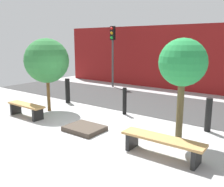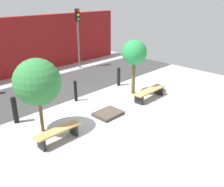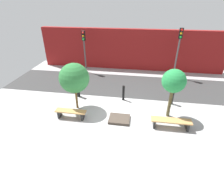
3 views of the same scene
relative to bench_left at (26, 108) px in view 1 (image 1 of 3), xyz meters
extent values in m
plane|color=#A3A3A3|center=(2.65, 0.22, -0.34)|extent=(18.00, 18.00, 0.00)
cube|color=#363636|center=(2.65, 4.57, -0.34)|extent=(18.00, 3.86, 0.01)
cube|color=maroon|center=(2.65, 8.24, 1.44)|extent=(16.20, 0.50, 3.56)
cube|color=black|center=(-0.66, 0.00, -0.13)|extent=(0.10, 0.41, 0.42)
cube|color=black|center=(0.66, 0.00, -0.13)|extent=(0.10, 0.41, 0.42)
cube|color=#B2844C|center=(0.00, 0.00, 0.11)|extent=(1.69, 0.42, 0.06)
cube|color=black|center=(4.48, 0.00, -0.13)|extent=(0.10, 0.48, 0.42)
cube|color=black|center=(6.12, 0.00, -0.13)|extent=(0.10, 0.48, 0.42)
cube|color=#B2844C|center=(5.30, 0.00, 0.11)|extent=(2.00, 0.49, 0.06)
cube|color=#41372F|center=(2.65, 0.20, -0.27)|extent=(1.12, 0.91, 0.14)
cylinder|color=brown|center=(0.00, 1.04, 0.41)|extent=(0.12, 0.12, 1.50)
sphere|color=#2F773A|center=(0.00, 1.04, 1.62)|extent=(1.68, 1.68, 1.68)
cylinder|color=brown|center=(5.30, 1.04, 0.57)|extent=(0.18, 0.18, 1.82)
sphere|color=#268D45|center=(5.30, 1.04, 1.82)|extent=(1.22, 1.22, 1.22)
cylinder|color=black|center=(-0.37, 2.40, 0.20)|extent=(0.21, 0.21, 1.08)
cylinder|color=black|center=(2.65, 2.40, 0.16)|extent=(0.15, 0.15, 1.01)
cylinder|color=black|center=(5.68, 2.40, 0.17)|extent=(0.19, 0.19, 1.03)
cylinder|color=#4C4C4C|center=(-1.14, 6.80, 1.42)|extent=(0.12, 0.12, 3.53)
cube|color=black|center=(-1.14, 6.80, 2.79)|extent=(0.28, 0.16, 0.78)
sphere|color=red|center=(-1.14, 6.70, 3.05)|extent=(0.17, 0.17, 0.17)
sphere|color=orange|center=(-1.14, 6.70, 2.79)|extent=(0.17, 0.17, 0.17)
sphere|color=green|center=(-1.14, 6.70, 2.53)|extent=(0.17, 0.17, 0.17)
camera|label=1|loc=(7.62, -5.11, 2.35)|focal=40.00mm
camera|label=2|loc=(-4.06, -6.56, 4.50)|focal=40.00mm
camera|label=3|loc=(3.44, -7.41, 5.52)|focal=28.00mm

